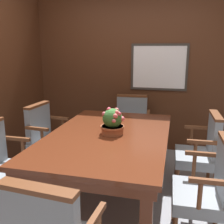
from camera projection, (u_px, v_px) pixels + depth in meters
ground_plane at (100, 206)px, 2.79m from camera, size 14.00×14.00×0.00m
wall_back at (132, 74)px, 4.24m from camera, size 7.20×0.08×2.45m
dining_table at (109, 142)px, 2.76m from camera, size 1.22×1.92×0.76m
chair_left_far at (47, 136)px, 3.44m from camera, size 0.48×0.58×0.94m
chair_right_near at (209, 186)px, 2.18m from camera, size 0.46×0.57×0.94m
chair_head_far at (131, 123)px, 4.03m from camera, size 0.58×0.48×0.94m
chair_right_far at (202, 149)px, 2.98m from camera, size 0.46×0.57×0.94m
potted_plant at (113, 122)px, 2.71m from camera, size 0.25×0.25×0.28m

